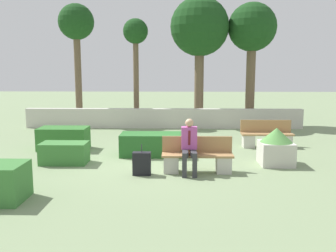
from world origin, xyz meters
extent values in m
plane|color=gray|center=(0.00, 0.00, 0.00)|extent=(60.00, 60.00, 0.00)
cube|color=beige|center=(0.00, 5.70, 0.41)|extent=(11.69, 0.30, 0.83)
cube|color=#A37A4C|center=(1.09, -1.09, 0.43)|extent=(1.74, 0.44, 0.05)
cube|color=#A37A4C|center=(1.09, -0.85, 0.65)|extent=(1.74, 0.04, 0.40)
cube|color=beige|center=(0.44, -1.09, 0.20)|extent=(0.36, 0.40, 0.40)
cube|color=beige|center=(1.73, -1.09, 0.20)|extent=(0.36, 0.40, 0.40)
cube|color=#A37A4C|center=(3.48, 1.90, 0.43)|extent=(1.64, 0.44, 0.05)
cube|color=#A37A4C|center=(3.48, 2.14, 0.65)|extent=(1.64, 0.04, 0.40)
cube|color=beige|center=(2.89, 1.90, 0.20)|extent=(0.36, 0.40, 0.40)
cube|color=beige|center=(4.07, 1.90, 0.20)|extent=(0.36, 0.40, 0.40)
cube|color=#333338|center=(0.78, -1.30, 0.52)|extent=(0.14, 0.46, 0.13)
cube|color=#333338|center=(0.98, -1.30, 0.52)|extent=(0.14, 0.46, 0.13)
cube|color=#333338|center=(0.76, -1.53, 0.29)|extent=(0.11, 0.11, 0.58)
cube|color=#333338|center=(1.00, -1.53, 0.29)|extent=(0.11, 0.11, 0.58)
cube|color=#B74C9E|center=(0.88, -1.06, 0.85)|extent=(0.38, 0.22, 0.54)
sphere|color=tan|center=(0.88, -1.08, 1.23)|extent=(0.20, 0.20, 0.20)
cube|color=maroon|center=(0.88, -1.18, 0.87)|extent=(0.06, 0.01, 0.35)
cube|color=#3D7A38|center=(-2.43, -0.31, 0.28)|extent=(1.22, 0.68, 0.57)
cube|color=#33702D|center=(-2.97, 1.41, 0.35)|extent=(1.50, 0.85, 0.70)
cube|color=#286028|center=(-0.15, 0.69, 0.32)|extent=(1.81, 0.88, 0.65)
cube|color=beige|center=(3.20, -0.28, 0.30)|extent=(0.85, 0.85, 0.61)
cone|color=#569347|center=(3.20, -0.28, 0.79)|extent=(0.84, 0.84, 0.38)
cube|color=black|center=(-0.26, -1.34, 0.28)|extent=(0.43, 0.23, 0.55)
cylinder|color=#333338|center=(-0.26, -1.34, 0.65)|extent=(0.02, 0.02, 0.20)
cylinder|color=brown|center=(-3.98, 7.21, 2.07)|extent=(0.31, 0.31, 4.14)
sphere|color=#194219|center=(-3.98, 7.21, 4.59)|extent=(1.61, 1.61, 1.61)
cylinder|color=brown|center=(-1.25, 6.68, 1.91)|extent=(0.24, 0.24, 3.81)
sphere|color=#194219|center=(-1.25, 6.68, 4.12)|extent=(1.10, 1.10, 1.10)
cylinder|color=brown|center=(1.55, 6.83, 1.81)|extent=(0.41, 0.41, 3.61)
sphere|color=#194219|center=(1.55, 6.83, 4.32)|extent=(2.57, 2.57, 2.57)
cylinder|color=brown|center=(3.86, 6.93, 1.86)|extent=(0.40, 0.40, 3.72)
sphere|color=#194219|center=(3.86, 6.93, 4.31)|extent=(2.13, 2.13, 2.13)
camera|label=1|loc=(0.59, -10.01, 2.55)|focal=40.00mm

